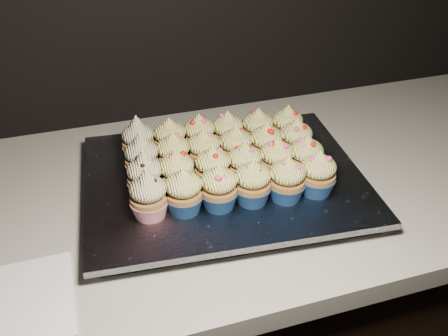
# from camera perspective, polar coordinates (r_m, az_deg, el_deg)

# --- Properties ---
(worktop) EXTENTS (2.44, 0.64, 0.04)m
(worktop) POSITION_cam_1_polar(r_m,az_deg,el_deg) (0.94, -8.61, -4.13)
(worktop) COLOR beige
(worktop) RESTS_ON cabinet
(napkin) EXTENTS (0.17, 0.17, 0.00)m
(napkin) POSITION_cam_1_polar(r_m,az_deg,el_deg) (0.79, -22.90, -14.12)
(napkin) COLOR white
(napkin) RESTS_ON worktop
(baking_tray) EXTENTS (0.49, 0.39, 0.02)m
(baking_tray) POSITION_cam_1_polar(r_m,az_deg,el_deg) (0.93, 0.00, -2.00)
(baking_tray) COLOR black
(baking_tray) RESTS_ON worktop
(foil_lining) EXTENTS (0.53, 0.43, 0.01)m
(foil_lining) POSITION_cam_1_polar(r_m,az_deg,el_deg) (0.92, 0.00, -1.14)
(foil_lining) COLOR silver
(foil_lining) RESTS_ON baking_tray
(cupcake_0) EXTENTS (0.06, 0.06, 0.10)m
(cupcake_0) POSITION_cam_1_polar(r_m,az_deg,el_deg) (0.81, -8.61, -3.12)
(cupcake_0) COLOR red
(cupcake_0) RESTS_ON foil_lining
(cupcake_1) EXTENTS (0.06, 0.06, 0.08)m
(cupcake_1) POSITION_cam_1_polar(r_m,az_deg,el_deg) (0.81, -4.63, -2.76)
(cupcake_1) COLOR navy
(cupcake_1) RESTS_ON foil_lining
(cupcake_2) EXTENTS (0.06, 0.06, 0.08)m
(cupcake_2) POSITION_cam_1_polar(r_m,az_deg,el_deg) (0.82, -0.58, -2.30)
(cupcake_2) COLOR navy
(cupcake_2) RESTS_ON foil_lining
(cupcake_3) EXTENTS (0.06, 0.06, 0.08)m
(cupcake_3) POSITION_cam_1_polar(r_m,az_deg,el_deg) (0.83, 3.27, -1.73)
(cupcake_3) COLOR navy
(cupcake_3) RESTS_ON foil_lining
(cupcake_4) EXTENTS (0.06, 0.06, 0.08)m
(cupcake_4) POSITION_cam_1_polar(r_m,az_deg,el_deg) (0.84, 7.21, -1.37)
(cupcake_4) COLOR navy
(cupcake_4) RESTS_ON foil_lining
(cupcake_5) EXTENTS (0.06, 0.06, 0.08)m
(cupcake_5) POSITION_cam_1_polar(r_m,az_deg,el_deg) (0.86, 10.67, -0.69)
(cupcake_5) COLOR navy
(cupcake_5) RESTS_ON foil_lining
(cupcake_6) EXTENTS (0.06, 0.06, 0.10)m
(cupcake_6) POSITION_cam_1_polar(r_m,az_deg,el_deg) (0.85, -8.98, -0.94)
(cupcake_6) COLOR red
(cupcake_6) RESTS_ON foil_lining
(cupcake_7) EXTENTS (0.06, 0.06, 0.08)m
(cupcake_7) POSITION_cam_1_polar(r_m,az_deg,el_deg) (0.86, -5.42, -0.59)
(cupcake_7) COLOR navy
(cupcake_7) RESTS_ON foil_lining
(cupcake_8) EXTENTS (0.06, 0.06, 0.08)m
(cupcake_8) POSITION_cam_1_polar(r_m,az_deg,el_deg) (0.86, -1.30, -0.11)
(cupcake_8) COLOR navy
(cupcake_8) RESTS_ON foil_lining
(cupcake_9) EXTENTS (0.06, 0.06, 0.08)m
(cupcake_9) POSITION_cam_1_polar(r_m,az_deg,el_deg) (0.87, 2.34, 0.37)
(cupcake_9) COLOR navy
(cupcake_9) RESTS_ON foil_lining
(cupcake_10) EXTENTS (0.06, 0.06, 0.08)m
(cupcake_10) POSITION_cam_1_polar(r_m,az_deg,el_deg) (0.89, 6.00, 0.93)
(cupcake_10) COLOR navy
(cupcake_10) RESTS_ON foil_lining
(cupcake_11) EXTENTS (0.06, 0.06, 0.08)m
(cupcake_11) POSITION_cam_1_polar(r_m,az_deg,el_deg) (0.90, 9.35, 1.17)
(cupcake_11) COLOR navy
(cupcake_11) RESTS_ON foil_lining
(cupcake_12) EXTENTS (0.06, 0.06, 0.10)m
(cupcake_12) POSITION_cam_1_polar(r_m,az_deg,el_deg) (0.90, -9.33, 1.14)
(cupcake_12) COLOR red
(cupcake_12) RESTS_ON foil_lining
(cupcake_13) EXTENTS (0.06, 0.06, 0.08)m
(cupcake_13) POSITION_cam_1_polar(r_m,az_deg,el_deg) (0.91, -5.80, 1.56)
(cupcake_13) COLOR navy
(cupcake_13) RESTS_ON foil_lining
(cupcake_14) EXTENTS (0.06, 0.06, 0.08)m
(cupcake_14) POSITION_cam_1_polar(r_m,az_deg,el_deg) (0.91, -2.32, 1.96)
(cupcake_14) COLOR navy
(cupcake_14) RESTS_ON foil_lining
(cupcake_15) EXTENTS (0.06, 0.06, 0.08)m
(cupcake_15) POSITION_cam_1_polar(r_m,az_deg,el_deg) (0.92, 1.33, 2.35)
(cupcake_15) COLOR navy
(cupcake_15) RESTS_ON foil_lining
(cupcake_16) EXTENTS (0.06, 0.06, 0.08)m
(cupcake_16) POSITION_cam_1_polar(r_m,az_deg,el_deg) (0.93, 4.83, 2.71)
(cupcake_16) COLOR navy
(cupcake_16) RESTS_ON foil_lining
(cupcake_17) EXTENTS (0.06, 0.06, 0.08)m
(cupcake_17) POSITION_cam_1_polar(r_m,az_deg,el_deg) (0.95, 8.21, 3.18)
(cupcake_17) COLOR navy
(cupcake_17) RESTS_ON foil_lining
(cupcake_18) EXTENTS (0.06, 0.06, 0.10)m
(cupcake_18) POSITION_cam_1_polar(r_m,az_deg,el_deg) (0.95, -9.75, 3.08)
(cupcake_18) COLOR red
(cupcake_18) RESTS_ON foil_lining
(cupcake_19) EXTENTS (0.06, 0.06, 0.08)m
(cupcake_19) POSITION_cam_1_polar(r_m,az_deg,el_deg) (0.95, -6.17, 3.26)
(cupcake_19) COLOR navy
(cupcake_19) RESTS_ON foil_lining
(cupcake_20) EXTENTS (0.06, 0.06, 0.08)m
(cupcake_20) POSITION_cam_1_polar(r_m,az_deg,el_deg) (0.96, -2.82, 3.76)
(cupcake_20) COLOR navy
(cupcake_20) RESTS_ON foil_lining
(cupcake_21) EXTENTS (0.06, 0.06, 0.08)m
(cupcake_21) POSITION_cam_1_polar(r_m,az_deg,el_deg) (0.97, 0.42, 4.09)
(cupcake_21) COLOR navy
(cupcake_21) RESTS_ON foil_lining
(cupcake_22) EXTENTS (0.06, 0.06, 0.08)m
(cupcake_22) POSITION_cam_1_polar(r_m,az_deg,el_deg) (0.98, 3.87, 4.43)
(cupcake_22) COLOR navy
(cupcake_22) RESTS_ON foil_lining
(cupcake_23) EXTENTS (0.06, 0.06, 0.08)m
(cupcake_23) POSITION_cam_1_polar(r_m,az_deg,el_deg) (1.00, 7.22, 4.76)
(cupcake_23) COLOR navy
(cupcake_23) RESTS_ON foil_lining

